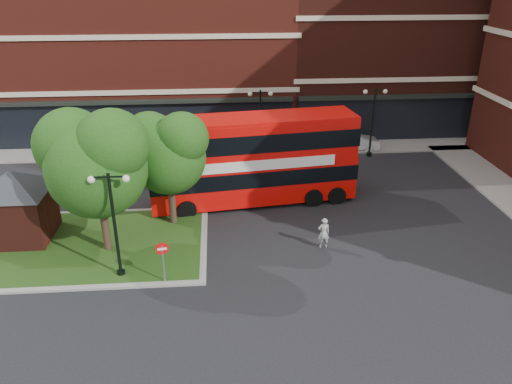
{
  "coord_description": "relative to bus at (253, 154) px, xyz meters",
  "views": [
    {
      "loc": [
        -0.95,
        -19.02,
        12.76
      ],
      "look_at": [
        0.91,
        4.47,
        2.0
      ],
      "focal_mm": 35.0,
      "sensor_mm": 36.0,
      "label": 1
    }
  ],
  "objects": [
    {
      "name": "traffic_island",
      "position": [
        -8.98,
        -4.57,
        -2.88
      ],
      "size": [
        12.6,
        7.6,
        0.15
      ],
      "color": "gray",
      "rests_on": "ground"
    },
    {
      "name": "kiosk",
      "position": [
        -11.98,
        -3.57,
        -0.63
      ],
      "size": [
        6.51,
        6.51,
        3.6
      ],
      "color": "#471911",
      "rests_on": "traffic_island"
    },
    {
      "name": "pavement_far",
      "position": [
        -0.98,
        8.93,
        -2.89
      ],
      "size": [
        44.0,
        3.0,
        0.12
      ],
      "primitive_type": "cube",
      "color": "slate",
      "rests_on": "ground"
    },
    {
      "name": "terrace_far_right",
      "position": [
        13.02,
        16.43,
        5.05
      ],
      "size": [
        18.0,
        12.0,
        16.0
      ],
      "primitive_type": "cube",
      "color": "#471911",
      "rests_on": "ground"
    },
    {
      "name": "car_white",
      "position": [
        8.03,
        8.43,
        -2.26
      ],
      "size": [
        4.3,
        1.87,
        1.37
      ],
      "primitive_type": "imported",
      "rotation": [
        0.0,
        0.0,
        1.47
      ],
      "color": "white",
      "rests_on": "ground"
    },
    {
      "name": "woman",
      "position": [
        3.06,
        -5.57,
        -2.15
      ],
      "size": [
        0.59,
        0.39,
        1.61
      ],
      "primitive_type": "imported",
      "rotation": [
        0.0,
        0.0,
        3.15
      ],
      "color": "#939396",
      "rests_on": "ground"
    },
    {
      "name": "lamp_island",
      "position": [
        -6.48,
        -7.37,
        -0.12
      ],
      "size": [
        1.72,
        0.36,
        5.0
      ],
      "color": "black",
      "rests_on": "ground"
    },
    {
      "name": "tree_island_west",
      "position": [
        -7.57,
        -5.0,
        1.84
      ],
      "size": [
        5.4,
        4.71,
        7.21
      ],
      "color": "#2D2116",
      "rests_on": "ground"
    },
    {
      "name": "bus",
      "position": [
        0.0,
        0.0,
        0.0
      ],
      "size": [
        12.02,
        4.22,
        4.5
      ],
      "rotation": [
        0.0,
        0.0,
        0.13
      ],
      "color": "red",
      "rests_on": "ground"
    },
    {
      "name": "tree_island_east",
      "position": [
        -4.55,
        -2.51,
        1.29
      ],
      "size": [
        4.46,
        3.9,
        6.29
      ],
      "color": "#2D2116",
      "rests_on": "ground"
    },
    {
      "name": "car_silver",
      "position": [
        -3.3,
        6.93,
        -2.2
      ],
      "size": [
        4.51,
        2.1,
        1.49
      ],
      "primitive_type": "imported",
      "rotation": [
        0.0,
        0.0,
        1.65
      ],
      "color": "#B7B9BF",
      "rests_on": "ground"
    },
    {
      "name": "terrace_far_left",
      "position": [
        -8.98,
        16.43,
        4.05
      ],
      "size": [
        26.0,
        12.0,
        14.0
      ],
      "primitive_type": "cube",
      "color": "maroon",
      "rests_on": "ground"
    },
    {
      "name": "lamp_far_left",
      "position": [
        1.02,
        6.93,
        -0.12
      ],
      "size": [
        1.72,
        0.36,
        5.0
      ],
      "color": "black",
      "rests_on": "ground"
    },
    {
      "name": "ground",
      "position": [
        -0.98,
        -7.57,
        -2.95
      ],
      "size": [
        120.0,
        120.0,
        0.0
      ],
      "primitive_type": "plane",
      "color": "black",
      "rests_on": "ground"
    },
    {
      "name": "no_entry_sign",
      "position": [
        -4.48,
        -8.07,
        -1.48
      ],
      "size": [
        0.57,
        0.14,
        2.05
      ],
      "rotation": [
        0.0,
        0.0,
        0.18
      ],
      "color": "slate",
      "rests_on": "ground"
    },
    {
      "name": "lamp_far_right",
      "position": [
        9.02,
        6.93,
        -0.12
      ],
      "size": [
        1.72,
        0.36,
        5.0
      ],
      "color": "black",
      "rests_on": "ground"
    }
  ]
}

